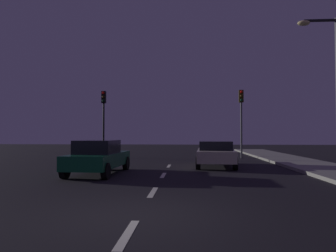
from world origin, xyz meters
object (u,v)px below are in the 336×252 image
object	(u,v)px
car_adjacent_lane	(99,157)
street_lamp_right	(331,79)
traffic_signal_right	(241,110)
traffic_signal_left	(104,111)
car_stopped_ahead	(215,153)

from	to	relation	value
car_adjacent_lane	street_lamp_right	bearing A→B (deg)	7.01
street_lamp_right	car_adjacent_lane	bearing A→B (deg)	-172.99
car_adjacent_lane	traffic_signal_right	bearing A→B (deg)	51.03
car_adjacent_lane	street_lamp_right	xyz separation A→B (m)	(10.33, 1.27, 3.49)
traffic_signal_right	traffic_signal_left	bearing A→B (deg)	180.00
car_stopped_ahead	street_lamp_right	bearing A→B (deg)	-23.55
car_stopped_ahead	car_adjacent_lane	world-z (taller)	car_adjacent_lane
traffic_signal_left	car_adjacent_lane	size ratio (longest dim) A/B	1.12
traffic_signal_left	car_adjacent_lane	distance (m)	10.23
car_stopped_ahead	street_lamp_right	distance (m)	6.52
car_stopped_ahead	street_lamp_right	xyz separation A→B (m)	(5.03, -2.19, 3.52)
traffic_signal_left	traffic_signal_right	bearing A→B (deg)	-0.00
car_stopped_ahead	traffic_signal_right	bearing A→B (deg)	68.32
traffic_signal_left	traffic_signal_right	world-z (taller)	traffic_signal_left
traffic_signal_left	car_stopped_ahead	world-z (taller)	traffic_signal_left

